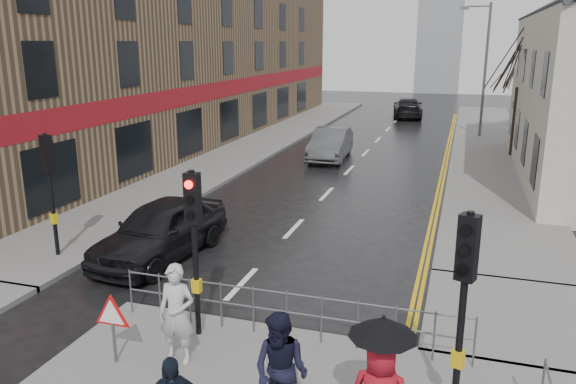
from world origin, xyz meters
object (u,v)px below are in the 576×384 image
Objects in this scene: pedestrian_a at (177,314)px; pedestrian_b at (281,372)px; pedestrian_with_umbrella at (381,383)px; car_parked at (161,230)px; car_mid at (330,144)px.

pedestrian_b is (2.38, -1.17, -0.01)m from pedestrian_a.
pedestrian_b is 1.53m from pedestrian_with_umbrella.
car_parked is at bearing 138.70° from pedestrian_with_umbrella.
car_mid is at bearing 91.65° from pedestrian_a.
pedestrian_with_umbrella is 9.33m from car_parked.
car_parked is (-7.00, 6.15, -0.47)m from pedestrian_with_umbrella.
pedestrian_with_umbrella reaches higher than pedestrian_a.
pedestrian_a is at bearing -51.37° from car_parked.
car_parked reaches higher than car_mid.
pedestrian_b is at bearing 173.68° from pedestrian_with_umbrella.
pedestrian_with_umbrella is at bearing -35.54° from car_parked.
pedestrian_a is 2.65m from pedestrian_b.
pedestrian_a is 0.40× the size of car_mid.
pedestrian_with_umbrella reaches higher than car_mid.
pedestrian_a is 5.73m from car_parked.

